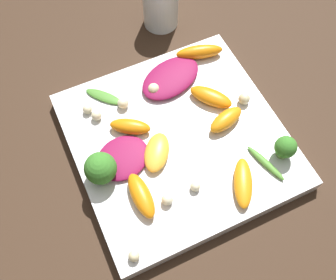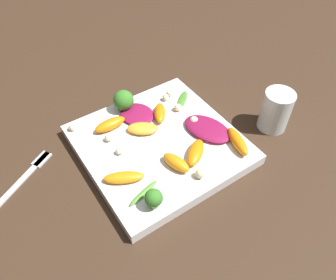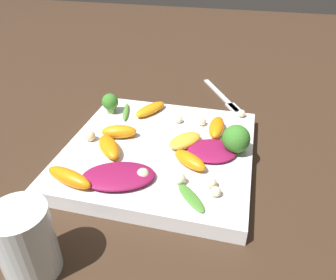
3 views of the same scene
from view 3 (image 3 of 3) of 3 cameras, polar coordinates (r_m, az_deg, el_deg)
ground_plane at (r=0.54m, az=-1.49°, el=-3.15°), size 2.40×2.40×0.00m
plate at (r=0.54m, az=-1.51°, el=-2.10°), size 0.30×0.30×0.02m
drinking_glass at (r=0.39m, az=-23.50°, el=-16.01°), size 0.06×0.06×0.09m
fork at (r=0.74m, az=9.71°, el=7.31°), size 0.10×0.16×0.01m
radicchio_leaf_0 at (r=0.46m, az=-8.64°, el=-6.21°), size 0.12×0.09×0.01m
radicchio_leaf_1 at (r=0.52m, az=7.70°, el=-1.85°), size 0.09×0.08×0.01m
orange_segment_0 at (r=0.55m, az=-8.50°, el=1.46°), size 0.06×0.04×0.02m
orange_segment_1 at (r=0.57m, az=8.48°, el=2.20°), size 0.03×0.07×0.02m
orange_segment_2 at (r=0.48m, az=3.83°, el=-3.55°), size 0.06×0.05×0.02m
orange_segment_3 at (r=0.62m, az=-3.09°, el=5.39°), size 0.06×0.08×0.02m
orange_segment_4 at (r=0.47m, az=-16.83°, el=-6.25°), size 0.08×0.04×0.02m
orange_segment_5 at (r=0.52m, az=-10.23°, el=-1.19°), size 0.06×0.07×0.02m
orange_segment_6 at (r=0.53m, az=3.00°, el=-0.09°), size 0.06×0.07×0.02m
broccoli_floret_0 at (r=0.63m, az=-10.04°, el=6.45°), size 0.03×0.03×0.04m
broccoli_floret_1 at (r=0.51m, az=11.76°, el=0.19°), size 0.04×0.04×0.05m
arugula_sprig_0 at (r=0.63m, az=-7.35°, el=4.90°), size 0.03×0.07×0.01m
arugula_sprig_1 at (r=0.43m, az=4.03°, el=-9.94°), size 0.05×0.06×0.01m
macadamia_nut_0 at (r=0.55m, az=-13.45°, el=0.71°), size 0.02×0.02×0.02m
macadamia_nut_1 at (r=0.59m, az=1.84°, el=3.64°), size 0.01×0.01×0.01m
macadamia_nut_2 at (r=0.45m, az=7.56°, el=-7.36°), size 0.02×0.02×0.02m
macadamia_nut_3 at (r=0.46m, az=-4.25°, el=-5.97°), size 0.02×0.02×0.02m
macadamia_nut_4 at (r=0.62m, az=12.69°, el=4.54°), size 0.01×0.01×0.01m
macadamia_nut_5 at (r=0.45m, az=2.06°, el=-6.72°), size 0.02×0.02×0.02m
macadamia_nut_6 at (r=0.59m, az=5.87°, el=3.25°), size 0.02×0.02×0.02m
macadamia_nut_7 at (r=0.44m, az=8.34°, el=-8.90°), size 0.01×0.01×0.01m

